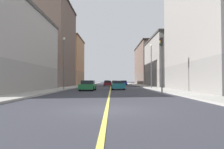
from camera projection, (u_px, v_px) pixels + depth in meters
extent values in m
plane|color=#303138|center=(106.00, 109.00, 9.84)|extent=(400.00, 400.00, 0.00)
cube|color=#9E9B93|center=(138.00, 85.00, 58.83)|extent=(2.74, 168.00, 0.15)
cube|color=#9E9B93|center=(84.00, 85.00, 58.81)|extent=(2.74, 168.00, 0.15)
cube|color=#E5D14C|center=(111.00, 85.00, 58.82)|extent=(0.16, 154.00, 0.01)
cube|color=slate|center=(217.00, 77.00, 25.37)|extent=(8.31, 17.90, 3.45)
cube|color=gray|center=(216.00, 5.00, 25.62)|extent=(8.31, 17.90, 14.09)
cube|color=slate|center=(169.00, 79.00, 46.74)|extent=(8.31, 17.46, 3.49)
cube|color=gray|center=(169.00, 55.00, 46.88)|extent=(8.31, 17.46, 6.85)
cube|color=#3B3937|center=(169.00, 39.00, 46.99)|extent=(8.61, 17.76, 0.40)
cube|color=brown|center=(151.00, 79.00, 68.57)|extent=(8.31, 22.88, 3.60)
cube|color=brown|center=(151.00, 60.00, 68.75)|extent=(8.31, 22.88, 8.89)
cube|color=#2B221D|center=(151.00, 46.00, 68.88)|extent=(8.61, 23.18, 0.40)
cube|color=gray|center=(0.00, 78.00, 24.99)|extent=(8.31, 19.84, 3.27)
cube|color=#9E9993|center=(1.00, 37.00, 25.13)|extent=(8.31, 19.84, 6.53)
cube|color=#474442|center=(1.00, 8.00, 25.22)|extent=(8.61, 20.14, 0.40)
cube|color=brown|center=(50.00, 79.00, 44.80)|extent=(8.31, 15.30, 3.27)
cube|color=brown|center=(50.00, 38.00, 45.05)|extent=(8.31, 15.30, 14.27)
cube|color=#2B221D|center=(50.00, 4.00, 45.25)|extent=(8.61, 15.60, 0.40)
cube|color=#8F6B4F|center=(67.00, 78.00, 61.63)|extent=(8.31, 14.17, 3.96)
cube|color=#A8754C|center=(67.00, 56.00, 61.81)|extent=(8.31, 14.17, 9.38)
cube|color=#4B3422|center=(67.00, 39.00, 61.95)|extent=(8.61, 14.47, 0.40)
cylinder|color=#2D2D2D|center=(161.00, 69.00, 23.00)|extent=(0.16, 0.16, 5.14)
cube|color=black|center=(161.00, 42.00, 23.08)|extent=(0.28, 0.32, 0.90)
sphere|color=#320404|center=(160.00, 39.00, 23.09)|extent=(0.20, 0.20, 0.20)
sphere|color=orange|center=(160.00, 42.00, 23.08)|extent=(0.20, 0.20, 0.20)
sphere|color=black|center=(160.00, 44.00, 23.07)|extent=(0.20, 0.20, 0.20)
cylinder|color=#4C4C51|center=(151.00, 67.00, 34.51)|extent=(0.14, 0.14, 6.80)
sphere|color=#EAEACC|center=(151.00, 45.00, 34.61)|extent=(0.36, 0.36, 0.36)
cylinder|color=#4C4C51|center=(64.00, 64.00, 30.29)|extent=(0.14, 0.14, 7.08)
sphere|color=#EAEACC|center=(64.00, 39.00, 30.39)|extent=(0.36, 0.36, 0.36)
cube|color=#1E6B38|center=(88.00, 87.00, 28.19)|extent=(1.97, 4.08, 0.64)
cube|color=black|center=(88.00, 82.00, 28.35)|extent=(1.68, 1.87, 0.50)
cylinder|color=black|center=(83.00, 88.00, 29.45)|extent=(0.24, 0.65, 0.64)
cylinder|color=black|center=(95.00, 88.00, 29.40)|extent=(0.24, 0.65, 0.64)
cylinder|color=black|center=(80.00, 88.00, 26.96)|extent=(0.24, 0.65, 0.64)
cylinder|color=black|center=(93.00, 89.00, 26.91)|extent=(0.24, 0.65, 0.64)
cube|color=#196670|center=(118.00, 86.00, 31.01)|extent=(1.82, 4.05, 0.68)
cube|color=black|center=(118.00, 82.00, 31.18)|extent=(1.60, 1.79, 0.41)
cylinder|color=black|center=(112.00, 87.00, 32.25)|extent=(0.22, 0.64, 0.64)
cylinder|color=black|center=(123.00, 87.00, 32.26)|extent=(0.22, 0.64, 0.64)
cylinder|color=black|center=(112.00, 88.00, 29.75)|extent=(0.22, 0.64, 0.64)
cylinder|color=black|center=(124.00, 88.00, 29.76)|extent=(0.22, 0.64, 0.64)
cube|color=gold|center=(116.00, 85.00, 40.33)|extent=(1.81, 3.97, 0.58)
cube|color=black|center=(116.00, 82.00, 40.46)|extent=(1.54, 1.75, 0.44)
cylinder|color=black|center=(112.00, 86.00, 41.52)|extent=(0.24, 0.65, 0.64)
cylinder|color=black|center=(119.00, 86.00, 41.57)|extent=(0.24, 0.65, 0.64)
cylinder|color=black|center=(112.00, 86.00, 39.09)|extent=(0.24, 0.65, 0.64)
cylinder|color=black|center=(120.00, 86.00, 39.13)|extent=(0.24, 0.65, 0.64)
cube|color=#23389E|center=(123.00, 83.00, 60.32)|extent=(1.79, 4.06, 0.67)
cube|color=black|center=(123.00, 81.00, 60.34)|extent=(1.57, 2.09, 0.45)
cylinder|color=black|center=(121.00, 84.00, 61.57)|extent=(0.22, 0.64, 0.64)
cylinder|color=black|center=(126.00, 84.00, 61.56)|extent=(0.22, 0.64, 0.64)
cylinder|color=black|center=(121.00, 84.00, 59.06)|extent=(0.22, 0.64, 0.64)
cylinder|color=black|center=(127.00, 84.00, 59.06)|extent=(0.22, 0.64, 0.64)
cube|color=maroon|center=(107.00, 84.00, 51.27)|extent=(2.03, 4.66, 0.61)
cube|color=black|center=(107.00, 82.00, 51.49)|extent=(1.72, 2.04, 0.45)
cylinder|color=black|center=(104.00, 85.00, 52.66)|extent=(0.24, 0.65, 0.64)
cylinder|color=black|center=(111.00, 85.00, 52.71)|extent=(0.24, 0.65, 0.64)
cylinder|color=black|center=(104.00, 85.00, 49.81)|extent=(0.24, 0.65, 0.64)
cylinder|color=black|center=(111.00, 85.00, 49.86)|extent=(0.24, 0.65, 0.64)
cube|color=red|center=(107.00, 83.00, 70.01)|extent=(1.92, 4.39, 0.63)
cube|color=black|center=(107.00, 81.00, 70.18)|extent=(1.61, 2.22, 0.51)
cylinder|color=black|center=(104.00, 83.00, 71.31)|extent=(0.25, 0.65, 0.64)
cylinder|color=black|center=(109.00, 83.00, 71.38)|extent=(0.25, 0.65, 0.64)
cylinder|color=black|center=(104.00, 84.00, 68.64)|extent=(0.25, 0.65, 0.64)
cylinder|color=black|center=(109.00, 84.00, 68.71)|extent=(0.25, 0.65, 0.64)
cube|color=black|center=(114.00, 83.00, 75.77)|extent=(1.78, 4.18, 0.67)
cube|color=black|center=(114.00, 81.00, 75.69)|extent=(1.55, 2.11, 0.43)
cylinder|color=black|center=(112.00, 83.00, 77.05)|extent=(0.22, 0.64, 0.64)
cylinder|color=black|center=(116.00, 83.00, 77.06)|extent=(0.22, 0.64, 0.64)
cylinder|color=black|center=(112.00, 83.00, 74.47)|extent=(0.22, 0.64, 0.64)
cylinder|color=black|center=(117.00, 83.00, 74.48)|extent=(0.22, 0.64, 0.64)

